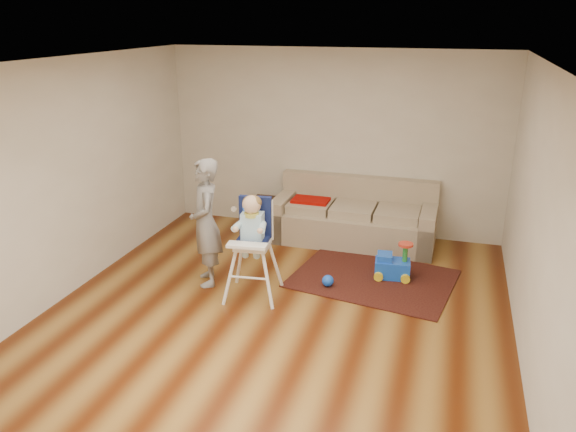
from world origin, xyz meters
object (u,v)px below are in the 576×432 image
(high_chair, at_px, (253,248))
(toy_ball, at_px, (328,281))
(sofa, at_px, (354,212))
(side_table, at_px, (267,215))
(adult, at_px, (206,223))
(ride_on_toy, at_px, (393,260))

(high_chair, bearing_deg, toy_ball, 23.20)
(sofa, bearing_deg, side_table, 177.91)
(adult, bearing_deg, high_chair, 46.03)
(sofa, relative_size, side_table, 4.75)
(high_chair, xyz_separation_m, adult, (-0.65, 0.17, 0.18))
(sofa, distance_m, adult, 2.37)
(side_table, xyz_separation_m, toy_ball, (1.32, -1.61, -0.16))
(side_table, height_order, high_chair, high_chair)
(high_chair, relative_size, adult, 0.80)
(side_table, bearing_deg, sofa, -2.66)
(toy_ball, relative_size, high_chair, 0.11)
(sofa, xyz_separation_m, adult, (-1.47, -1.83, 0.33))
(sofa, bearing_deg, adult, -128.15)
(ride_on_toy, distance_m, high_chair, 1.81)
(side_table, bearing_deg, adult, -93.94)
(side_table, bearing_deg, high_chair, -75.71)
(high_chair, bearing_deg, ride_on_toy, 25.41)
(side_table, relative_size, high_chair, 0.39)
(sofa, height_order, high_chair, high_chair)
(ride_on_toy, relative_size, adult, 0.30)
(side_table, relative_size, adult, 0.31)
(toy_ball, distance_m, high_chair, 1.05)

